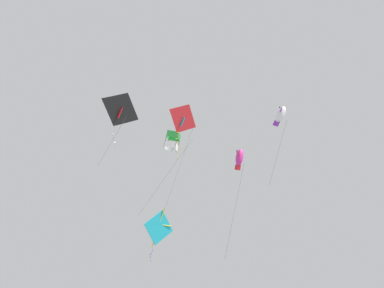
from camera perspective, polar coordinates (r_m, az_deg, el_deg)
kite_delta_upper_right at (r=34.93m, az=-7.80°, el=3.68°), size 2.77×1.80×4.90m
kite_fish_low_drifter at (r=37.54m, az=5.15°, el=-1.48°), size 1.71×1.47×7.88m
kite_box_mid_left at (r=47.57m, az=-2.14°, el=0.29°), size 4.17×3.93×8.31m
kite_delta_highest at (r=45.87m, az=-1.05°, el=2.72°), size 3.43×2.36×9.69m
kite_fish_near_left at (r=37.42m, az=9.57°, el=3.17°), size 1.88×1.33×6.09m
kite_diamond_near_right at (r=37.20m, az=-3.63°, el=-9.01°), size 2.46×1.10×3.65m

